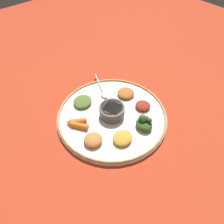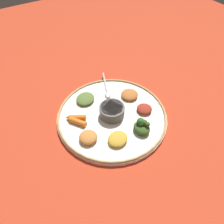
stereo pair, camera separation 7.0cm
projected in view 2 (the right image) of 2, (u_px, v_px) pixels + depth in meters
The scene contains 13 objects.
ground_plane at pixel (112, 117), 0.76m from camera, with size 2.40×2.40×0.00m, color #B7381E.
platter at pixel (112, 116), 0.75m from camera, with size 0.39×0.39×0.01m, color white.
platter_rim at pixel (112, 114), 0.74m from camera, with size 0.39×0.39×0.01m, color tan.
center_bowl at pixel (112, 111), 0.73m from camera, with size 0.09×0.09×0.04m.
spoon at pixel (107, 89), 0.83m from camera, with size 0.08×0.15×0.01m.
greens_pile at pixel (142, 127), 0.69m from camera, with size 0.06×0.06×0.05m.
carrot_near_spoon at pixel (76, 117), 0.73m from camera, with size 0.07×0.05×0.02m.
carrot_outer at pixel (76, 121), 0.71m from camera, with size 0.06×0.07×0.02m.
mound_squash at pixel (88, 137), 0.67m from camera, with size 0.06×0.06×0.02m, color #C67A38.
mound_collards at pixel (85, 99), 0.79m from camera, with size 0.07×0.07×0.02m, color #567033.
mound_chickpea at pixel (130, 95), 0.80m from camera, with size 0.06×0.06×0.02m, color #B2662D.
mound_lentil_yellow at pixel (118, 139), 0.66m from camera, with size 0.07×0.06×0.02m, color gold.
mound_beet at pixel (144, 109), 0.75m from camera, with size 0.05×0.05×0.02m, color maroon.
Camera 2 is at (0.27, 0.41, 0.58)m, focal length 33.49 mm.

